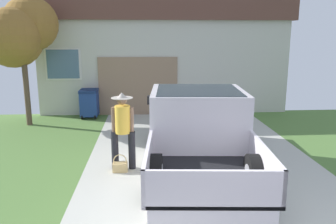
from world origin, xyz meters
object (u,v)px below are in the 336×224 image
(pickup_truck, at_px, (197,131))
(handbag, at_px, (120,166))
(person_with_hat, at_px, (123,126))
(house_with_garage, at_px, (161,50))
(wheeled_trash_bin, at_px, (89,102))
(front_yard_tree, at_px, (19,33))

(pickup_truck, distance_m, handbag, 1.87)
(person_with_hat, bearing_deg, house_with_garage, 85.45)
(pickup_truck, bearing_deg, house_with_garage, 97.22)
(handbag, bearing_deg, wheeled_trash_bin, 105.52)
(front_yard_tree, relative_size, wheeled_trash_bin, 4.03)
(pickup_truck, xyz_separation_m, handbag, (-1.70, -0.44, -0.63))
(person_with_hat, bearing_deg, wheeled_trash_bin, 110.43)
(handbag, relative_size, house_with_garage, 0.04)
(pickup_truck, distance_m, wheeled_trash_bin, 5.50)
(person_with_hat, xyz_separation_m, house_with_garage, (1.23, 8.53, 1.25))
(pickup_truck, distance_m, house_with_garage, 8.38)
(person_with_hat, distance_m, front_yard_tree, 5.61)
(pickup_truck, bearing_deg, front_yard_tree, 147.45)
(pickup_truck, relative_size, handbag, 14.45)
(house_with_garage, bearing_deg, front_yard_tree, -135.70)
(wheeled_trash_bin, bearing_deg, house_with_garage, 54.04)
(pickup_truck, relative_size, front_yard_tree, 1.35)
(house_with_garage, distance_m, front_yard_tree, 6.46)
(handbag, bearing_deg, house_with_garage, 81.51)
(pickup_truck, relative_size, person_with_hat, 3.26)
(house_with_garage, xyz_separation_m, wheeled_trash_bin, (-2.68, -3.70, -1.64))
(handbag, height_order, wheeled_trash_bin, wheeled_trash_bin)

